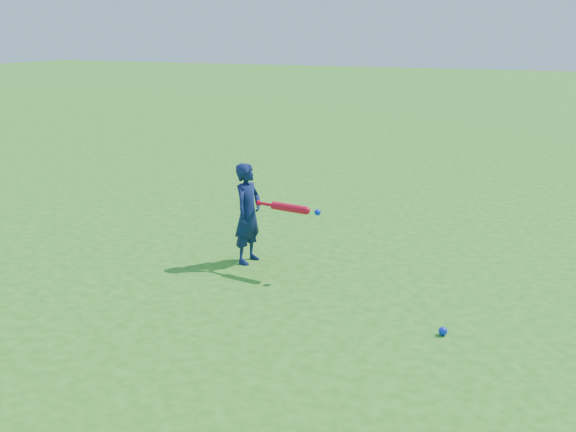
# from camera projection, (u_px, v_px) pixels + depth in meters

# --- Properties ---
(ground) EXTENTS (80.00, 80.00, 0.00)m
(ground) POSITION_uv_depth(u_px,v_px,m) (242.00, 253.00, 7.25)
(ground) COLOR #27771C
(ground) RESTS_ON ground
(child) EXTENTS (0.29, 0.41, 1.09)m
(child) POSITION_uv_depth(u_px,v_px,m) (248.00, 214.00, 6.84)
(child) COLOR #0F1A49
(child) RESTS_ON ground
(ground_ball_blue) EXTENTS (0.07, 0.07, 0.07)m
(ground_ball_blue) POSITION_uv_depth(u_px,v_px,m) (443.00, 331.00, 5.28)
(ground_ball_blue) COLOR #0C26DC
(ground_ball_blue) RESTS_ON ground
(bat_swing) EXTENTS (0.74, 0.14, 0.08)m
(bat_swing) POSITION_uv_depth(u_px,v_px,m) (292.00, 208.00, 6.47)
(bat_swing) COLOR red
(bat_swing) RESTS_ON ground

